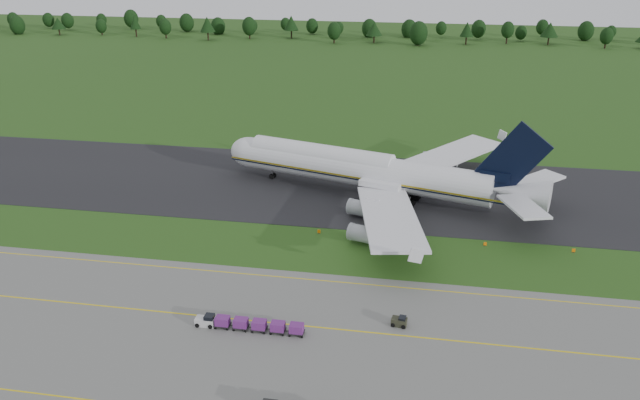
% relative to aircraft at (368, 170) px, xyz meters
% --- Properties ---
extents(ground, '(600.00, 600.00, 0.00)m').
position_rel_aircraft_xyz_m(ground, '(-4.81, -24.63, -5.30)').
color(ground, '#234915').
rests_on(ground, ground).
extents(apron, '(300.00, 52.00, 0.06)m').
position_rel_aircraft_xyz_m(apron, '(-4.81, -58.63, -5.27)').
color(apron, slate).
rests_on(apron, ground).
extents(taxiway, '(300.00, 40.00, 0.08)m').
position_rel_aircraft_xyz_m(taxiway, '(-4.81, 3.37, -5.26)').
color(taxiway, black).
rests_on(taxiway, ground).
extents(apron_markings, '(300.00, 30.20, 0.01)m').
position_rel_aircraft_xyz_m(apron_markings, '(-4.81, -51.61, -5.23)').
color(apron_markings, yellow).
rests_on(apron_markings, apron).
extents(tree_line, '(527.90, 21.50, 11.33)m').
position_rel_aircraft_xyz_m(tree_line, '(18.81, 195.93, 0.85)').
color(tree_line, black).
rests_on(tree_line, ground).
extents(aircraft, '(66.14, 61.94, 18.54)m').
position_rel_aircraft_xyz_m(aircraft, '(0.00, 0.00, 0.00)').
color(aircraft, white).
rests_on(aircraft, ground).
extents(baggage_train, '(14.53, 1.54, 1.48)m').
position_rel_aircraft_xyz_m(baggage_train, '(-10.63, -48.63, -4.44)').
color(baggage_train, silver).
rests_on(baggage_train, apron).
extents(utility_cart, '(2.14, 1.48, 1.09)m').
position_rel_aircraft_xyz_m(utility_cart, '(8.73, -44.40, -4.70)').
color(utility_cart, '#2D2E20').
rests_on(utility_cart, apron).
extents(edge_markers, '(42.50, 0.30, 0.60)m').
position_rel_aircraft_xyz_m(edge_markers, '(14.58, -18.63, -5.02)').
color(edge_markers, orange).
rests_on(edge_markers, ground).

